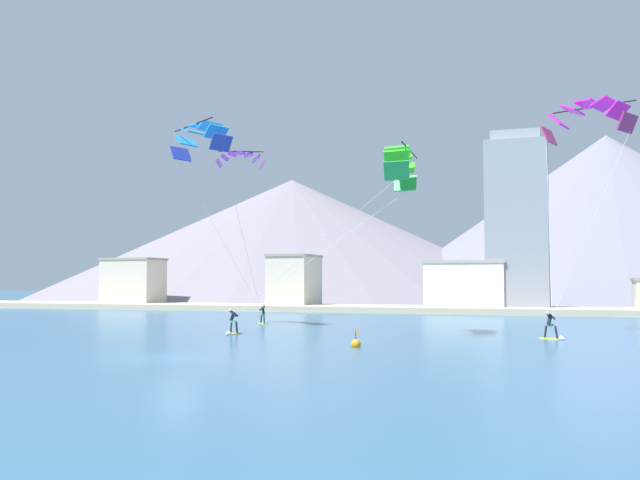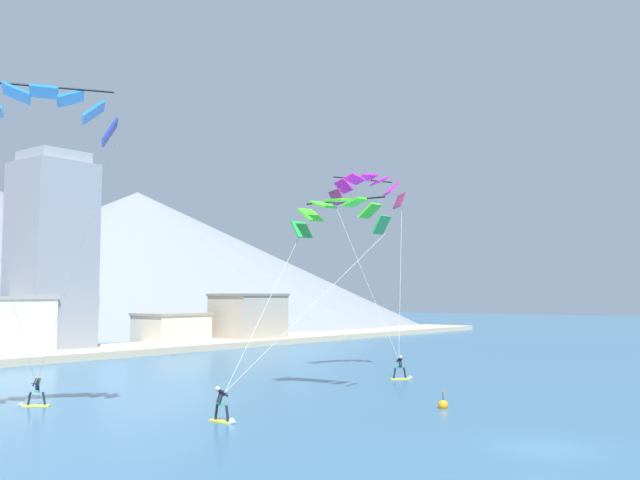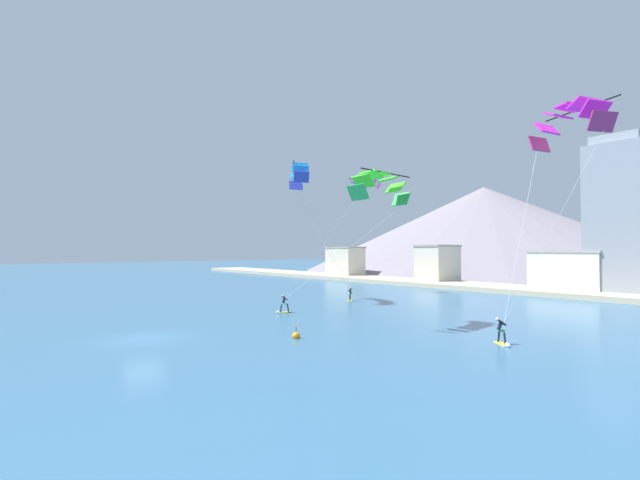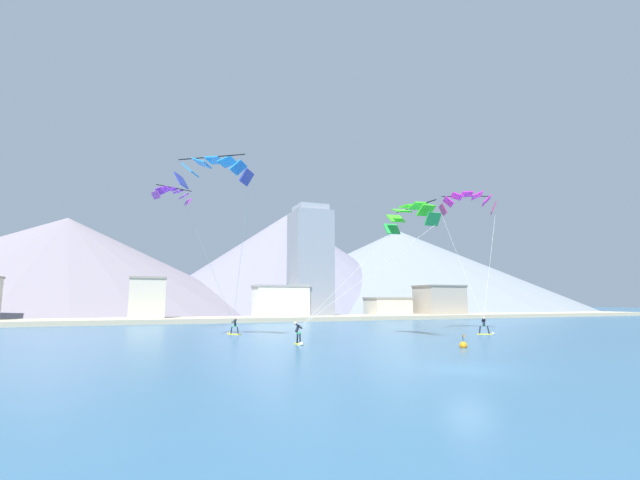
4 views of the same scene
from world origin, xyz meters
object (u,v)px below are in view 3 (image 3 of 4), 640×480
at_px(kitesurfer_near_trail, 283,307).
at_px(parafoil_kite_near_lead, 569,120).
at_px(race_marker_buoy, 296,336).
at_px(parafoil_kite_near_trail, 380,185).
at_px(parafoil_kite_distant_high_outer, 364,182).
at_px(kitesurfer_near_lead, 503,336).
at_px(parafoil_kite_mid_center, 299,173).
at_px(kitesurfer_mid_center, 350,297).

bearing_deg(kitesurfer_near_trail, parafoil_kite_near_lead, 17.84).
xyz_separation_m(parafoil_kite_near_lead, race_marker_buoy, (-12.56, -13.51, -14.65)).
bearing_deg(parafoil_kite_near_trail, kitesurfer_near_trail, -172.37).
bearing_deg(parafoil_kite_near_lead, parafoil_kite_distant_high_outer, 157.82).
relative_size(kitesurfer_near_lead, parafoil_kite_near_lead, 0.12).
relative_size(kitesurfer_near_trail, parafoil_kite_near_trail, 0.15).
relative_size(parafoil_kite_near_trail, race_marker_buoy, 12.06).
xyz_separation_m(parafoil_kite_mid_center, race_marker_buoy, (16.46, -12.60, -14.97)).
bearing_deg(parafoil_kite_mid_center, parafoil_kite_near_trail, -16.08).
height_order(kitesurfer_mid_center, parafoil_kite_mid_center, parafoil_kite_mid_center).
relative_size(kitesurfer_near_lead, kitesurfer_near_trail, 1.00).
xyz_separation_m(kitesurfer_near_trail, race_marker_buoy, (10.43, -6.11, -0.41)).
relative_size(parafoil_kite_near_trail, parafoil_kite_distant_high_outer, 2.61).
xyz_separation_m(kitesurfer_near_lead, race_marker_buoy, (-10.14, -8.87, -0.41)).
distance_m(parafoil_kite_near_lead, parafoil_kite_distant_high_outer, 34.67).
height_order(parafoil_kite_mid_center, parafoil_kite_distant_high_outer, parafoil_kite_distant_high_outer).
distance_m(kitesurfer_near_trail, parafoil_kite_near_trail, 15.60).
distance_m(kitesurfer_near_lead, parafoil_kite_near_trail, 14.23).
distance_m(kitesurfer_near_lead, parafoil_kite_mid_center, 30.55).
relative_size(parafoil_kite_near_lead, parafoil_kite_near_trail, 1.18).
xyz_separation_m(kitesurfer_near_trail, parafoil_kite_mid_center, (-6.02, 6.49, 14.56)).
relative_size(kitesurfer_mid_center, race_marker_buoy, 1.68).
bearing_deg(parafoil_kite_distant_high_outer, kitesurfer_near_trail, -66.06).
distance_m(kitesurfer_near_lead, kitesurfer_near_trail, 20.76).
height_order(kitesurfer_near_trail, parafoil_kite_distant_high_outer, parafoil_kite_distant_high_outer).
relative_size(kitesurfer_near_trail, parafoil_kite_near_lead, 0.12).
bearing_deg(race_marker_buoy, parafoil_kite_mid_center, 142.56).
bearing_deg(parafoil_kite_mid_center, parafoil_kite_near_lead, 1.79).
xyz_separation_m(kitesurfer_near_trail, parafoil_kite_near_trail, (11.26, 1.51, 10.68)).
relative_size(parafoil_kite_near_trail, parafoil_kite_mid_center, 0.83).
height_order(parafoil_kite_near_lead, parafoil_kite_near_trail, parafoil_kite_near_lead).
distance_m(parafoil_kite_near_trail, race_marker_buoy, 13.48).
relative_size(kitesurfer_near_lead, kitesurfer_mid_center, 1.06).
bearing_deg(parafoil_kite_distant_high_outer, parafoil_kite_near_lead, -22.18).
bearing_deg(race_marker_buoy, kitesurfer_mid_center, 126.64).
bearing_deg(parafoil_kite_distant_high_outer, parafoil_kite_near_trail, -42.99).
distance_m(parafoil_kite_near_trail, parafoil_kite_distant_high_outer, 28.22).
bearing_deg(parafoil_kite_near_lead, kitesurfer_mid_center, 170.09).
height_order(parafoil_kite_near_trail, parafoil_kite_mid_center, parafoil_kite_mid_center).
distance_m(kitesurfer_near_trail, kitesurfer_mid_center, 12.31).
relative_size(parafoil_kite_near_lead, parafoil_kite_distant_high_outer, 3.08).
relative_size(kitesurfer_mid_center, parafoil_kite_near_lead, 0.12).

